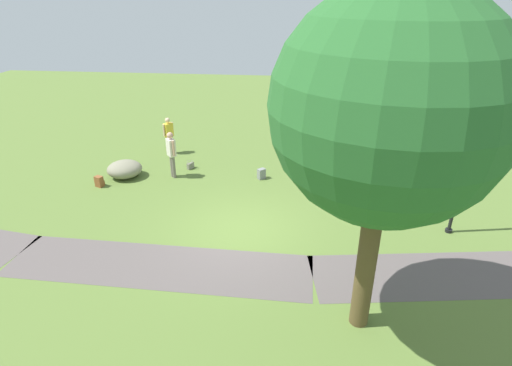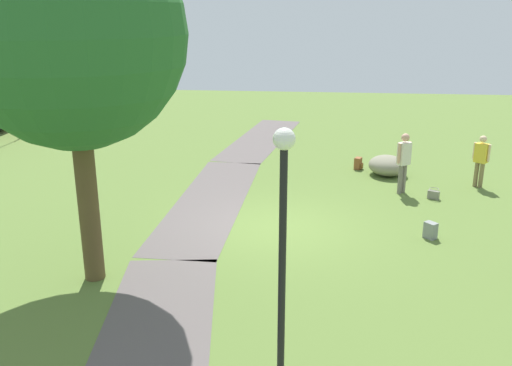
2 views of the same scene
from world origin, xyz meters
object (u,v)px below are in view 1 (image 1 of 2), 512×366
(large_shade_tree, at_px, (389,109))
(backpack_by_boulder, at_px, (99,182))
(man_near_boulder, at_px, (305,136))
(woman_with_handbag, at_px, (171,151))
(handbag_on_grass, at_px, (190,165))
(passerby_on_path, at_px, (169,133))
(frisbee_on_grass, at_px, (340,162))
(lawn_boulder, at_px, (125,169))
(spare_backpack_on_lawn, at_px, (261,174))
(lamp_post, at_px, (466,159))

(large_shade_tree, distance_m, backpack_by_boulder, 11.36)
(large_shade_tree, distance_m, man_near_boulder, 10.17)
(woman_with_handbag, xyz_separation_m, handbag_on_grass, (-0.45, -0.85, -0.91))
(large_shade_tree, xyz_separation_m, passerby_on_path, (7.02, -9.34, -3.81))
(backpack_by_boulder, distance_m, frisbee_on_grass, 9.52)
(lawn_boulder, bearing_deg, spare_backpack_on_lawn, -175.55)
(large_shade_tree, bearing_deg, lawn_boulder, -40.02)
(man_near_boulder, height_order, backpack_by_boulder, man_near_boulder)
(large_shade_tree, relative_size, lamp_post, 1.78)
(handbag_on_grass, distance_m, spare_backpack_on_lawn, 2.99)
(passerby_on_path, distance_m, spare_backpack_on_lawn, 4.82)
(large_shade_tree, height_order, lawn_boulder, large_shade_tree)
(lamp_post, xyz_separation_m, spare_backpack_on_lawn, (5.92, -3.17, -2.15))
(handbag_on_grass, distance_m, frisbee_on_grass, 6.19)
(frisbee_on_grass, bearing_deg, lawn_boulder, 15.75)
(passerby_on_path, bearing_deg, man_near_boulder, -179.64)
(spare_backpack_on_lawn, bearing_deg, woman_with_handbag, 3.53)
(lawn_boulder, bearing_deg, handbag_on_grass, -155.48)
(woman_with_handbag, bearing_deg, lawn_boulder, 6.13)
(lamp_post, distance_m, spare_backpack_on_lawn, 7.05)
(frisbee_on_grass, bearing_deg, passerby_on_path, -2.06)
(lawn_boulder, xyz_separation_m, passerby_on_path, (-0.99, -2.61, 0.60))
(lamp_post, bearing_deg, lawn_boulder, -13.95)
(large_shade_tree, relative_size, handbag_on_grass, 18.58)
(handbag_on_grass, relative_size, spare_backpack_on_lawn, 0.92)
(man_near_boulder, relative_size, handbag_on_grass, 4.66)
(lamp_post, relative_size, passerby_on_path, 2.38)
(backpack_by_boulder, bearing_deg, lamp_post, 170.94)
(backpack_by_boulder, bearing_deg, woman_with_handbag, -156.03)
(man_near_boulder, bearing_deg, handbag_on_grass, 19.49)
(backpack_by_boulder, relative_size, frisbee_on_grass, 1.70)
(handbag_on_grass, bearing_deg, frisbee_on_grass, -167.81)
(backpack_by_boulder, bearing_deg, man_near_boulder, -154.52)
(passerby_on_path, distance_m, backpack_by_boulder, 3.92)
(lamp_post, height_order, frisbee_on_grass, lamp_post)
(handbag_on_grass, height_order, backpack_by_boulder, backpack_by_boulder)
(lamp_post, height_order, woman_with_handbag, lamp_post)
(lawn_boulder, distance_m, backpack_by_boulder, 1.09)
(woman_with_handbag, relative_size, spare_backpack_on_lawn, 4.50)
(handbag_on_grass, bearing_deg, man_near_boulder, -160.51)
(woman_with_handbag, xyz_separation_m, spare_backpack_on_lawn, (-3.37, -0.21, -0.86))
(frisbee_on_grass, bearing_deg, large_shade_tree, 87.96)
(large_shade_tree, bearing_deg, lamp_post, -128.20)
(spare_backpack_on_lawn, relative_size, frisbee_on_grass, 1.70)
(lawn_boulder, xyz_separation_m, spare_backpack_on_lawn, (-5.21, -0.41, -0.13))
(woman_with_handbag, relative_size, passerby_on_path, 1.12)
(passerby_on_path, xyz_separation_m, spare_backpack_on_lawn, (-4.23, 2.21, -0.73))
(lawn_boulder, height_order, frisbee_on_grass, lawn_boulder)
(large_shade_tree, xyz_separation_m, woman_with_handbag, (6.17, -6.93, -3.68))
(man_near_boulder, distance_m, passerby_on_path, 5.84)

